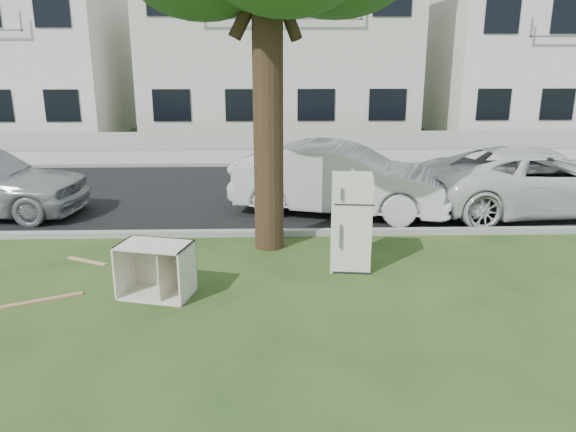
{
  "coord_description": "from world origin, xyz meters",
  "views": [
    {
      "loc": [
        -0.35,
        -8.27,
        3.56
      ],
      "look_at": [
        -0.08,
        0.6,
        0.95
      ],
      "focal_mm": 35.0,
      "sensor_mm": 36.0,
      "label": 1
    }
  ],
  "objects_px": {
    "fridge": "(351,222)",
    "cabinet": "(156,270)",
    "car_right": "(540,181)",
    "car_center": "(340,179)"
  },
  "relations": [
    {
      "from": "cabinet",
      "to": "car_right",
      "type": "bearing_deg",
      "value": 43.59
    },
    {
      "from": "cabinet",
      "to": "car_right",
      "type": "xyz_separation_m",
      "value": [
        7.84,
        4.35,
        0.34
      ]
    },
    {
      "from": "cabinet",
      "to": "car_right",
      "type": "distance_m",
      "value": 8.98
    },
    {
      "from": "fridge",
      "to": "car_right",
      "type": "xyz_separation_m",
      "value": [
        4.76,
        3.29,
        -0.06
      ]
    },
    {
      "from": "cabinet",
      "to": "car_center",
      "type": "height_order",
      "value": "car_center"
    },
    {
      "from": "fridge",
      "to": "cabinet",
      "type": "height_order",
      "value": "fridge"
    },
    {
      "from": "cabinet",
      "to": "car_right",
      "type": "height_order",
      "value": "car_right"
    },
    {
      "from": "cabinet",
      "to": "car_center",
      "type": "bearing_deg",
      "value": 67.75
    },
    {
      "from": "car_right",
      "to": "cabinet",
      "type": "bearing_deg",
      "value": 113.95
    },
    {
      "from": "cabinet",
      "to": "car_center",
      "type": "distance_m",
      "value": 5.52
    }
  ]
}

